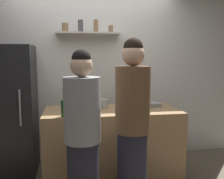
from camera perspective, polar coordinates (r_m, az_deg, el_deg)
back_wall_assembly at (r=3.86m, az=-4.71°, el=3.73°), size 4.80×0.32×2.60m
refrigerator at (r=3.60m, az=-21.67°, el=-4.35°), size 0.60×0.60×1.70m
counter at (r=3.29m, az=0.00°, el=-12.14°), size 1.66×0.75×0.89m
baking_pan at (r=3.39m, az=7.75°, el=-3.34°), size 0.34×0.24×0.05m
utensil_holder at (r=3.24m, az=-1.97°, el=-3.19°), size 0.11×0.11×0.21m
wine_bottle_green_glass at (r=2.82m, az=-10.66°, el=-3.89°), size 0.08×0.08×0.30m
wine_bottle_amber_glass at (r=3.17m, az=-9.29°, el=-2.39°), size 0.07×0.07×0.32m
water_bottle_plastic at (r=3.08m, az=-3.13°, el=-3.09°), size 0.08×0.08×0.21m
person_brown_jacket at (r=2.52m, az=4.62°, el=-8.46°), size 0.34×0.34×1.73m
person_grey_hoodie at (r=2.41m, az=-6.66°, el=-10.78°), size 0.34×0.34×1.62m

